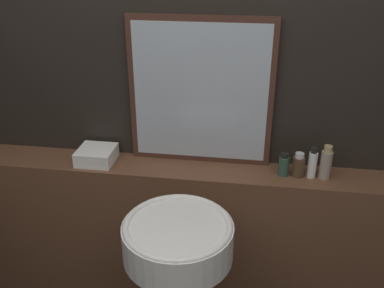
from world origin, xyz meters
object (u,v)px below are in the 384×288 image
(mirror, at_px, (200,93))
(shampoo_bottle, at_px, (284,165))
(conditioner_bottle, at_px, (298,166))
(body_wash_bottle, at_px, (326,163))
(towel_stack, at_px, (97,155))
(lotion_bottle, at_px, (312,163))

(mirror, xyz_separation_m, shampoo_bottle, (0.39, -0.09, -0.29))
(mirror, distance_m, conditioner_bottle, 0.54)
(body_wash_bottle, bearing_deg, towel_stack, 180.00)
(towel_stack, bearing_deg, mirror, 10.31)
(shampoo_bottle, distance_m, body_wash_bottle, 0.18)
(mirror, bearing_deg, shampoo_bottle, -12.75)
(towel_stack, bearing_deg, conditioner_bottle, 0.00)
(shampoo_bottle, relative_size, lotion_bottle, 0.74)
(lotion_bottle, xyz_separation_m, body_wash_bottle, (0.06, 0.00, 0.01))
(mirror, relative_size, towel_stack, 3.98)
(towel_stack, distance_m, shampoo_bottle, 0.87)
(lotion_bottle, bearing_deg, conditioner_bottle, 180.00)
(body_wash_bottle, bearing_deg, mirror, 171.19)
(lotion_bottle, bearing_deg, shampoo_bottle, 180.00)
(conditioner_bottle, relative_size, body_wash_bottle, 0.72)
(body_wash_bottle, bearing_deg, shampoo_bottle, 180.00)
(conditioner_bottle, distance_m, body_wash_bottle, 0.12)
(towel_stack, height_order, conditioner_bottle, conditioner_bottle)
(mirror, xyz_separation_m, towel_stack, (-0.48, -0.09, -0.30))
(shampoo_bottle, relative_size, conditioner_bottle, 0.95)
(towel_stack, height_order, body_wash_bottle, body_wash_bottle)
(towel_stack, xyz_separation_m, shampoo_bottle, (0.87, 0.00, 0.02))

